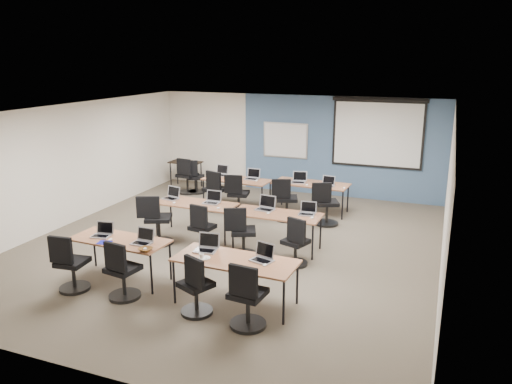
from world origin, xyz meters
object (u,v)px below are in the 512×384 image
at_px(laptop_2, 207,246).
at_px(task_chair_5, 202,231).
at_px(laptop_0, 102,233).
at_px(task_chair_3, 247,301).
at_px(spare_chair_b, 187,179).
at_px(training_table_back_right, 311,185).
at_px(task_chair_8, 215,194).
at_px(laptop_8, 221,173).
at_px(projector_screen, 378,129).
at_px(laptop_10, 299,180).
at_px(task_chair_6, 241,236).
at_px(training_table_mid_left, 196,205).
at_px(laptop_6, 266,206).
at_px(task_chair_9, 237,198).
at_px(laptop_5, 212,200).
at_px(task_chair_2, 196,290).
at_px(whiteboard, 285,140).
at_px(task_chair_4, 156,224).
at_px(utility_table, 186,165).
at_px(task_chair_1, 122,275).
at_px(training_table_mid_right, 277,216).
at_px(laptop_4, 172,196).
at_px(laptop_1, 143,240).
at_px(task_chair_0, 70,268).
at_px(spare_chair_a, 195,180).
at_px(training_table_front_right, 235,262).
at_px(task_chair_11, 326,207).
at_px(laptop_11, 328,184).
at_px(task_chair_10, 285,203).
at_px(task_chair_7, 296,246).
at_px(laptop_7, 307,211).
at_px(laptop_3, 263,256).
at_px(laptop_9, 252,177).

distance_m(laptop_2, task_chair_5, 1.89).
xyz_separation_m(laptop_0, task_chair_3, (2.96, -0.72, -0.37)).
bearing_deg(laptop_2, spare_chair_b, 114.42).
height_order(training_table_back_right, task_chair_8, task_chair_8).
bearing_deg(laptop_8, laptop_0, -79.30).
relative_size(projector_screen, laptop_10, 6.96).
xyz_separation_m(task_chair_3, task_chair_6, (-1.08, 2.37, -0.00)).
bearing_deg(training_table_mid_left, task_chair_6, -26.37).
xyz_separation_m(laptop_6, task_chair_9, (-1.31, 1.58, -0.38)).
height_order(laptop_6, spare_chair_b, spare_chair_b).
distance_m(laptop_5, laptop_8, 2.54).
relative_size(task_chair_2, laptop_6, 2.68).
xyz_separation_m(whiteboard, task_chair_3, (1.81, -7.27, -1.04)).
bearing_deg(laptop_6, laptop_2, -84.02).
bearing_deg(task_chair_4, utility_table, 88.35).
distance_m(task_chair_1, utility_table, 7.03).
height_order(training_table_mid_right, laptop_4, laptop_4).
distance_m(laptop_1, laptop_4, 2.66).
bearing_deg(task_chair_2, training_table_mid_right, 109.02).
distance_m(task_chair_0, spare_chair_a, 6.17).
height_order(training_table_front_right, task_chair_11, task_chair_11).
xyz_separation_m(laptop_0, task_chair_5, (1.03, 1.66, -0.39)).
relative_size(task_chair_5, spare_chair_a, 1.01).
height_order(training_table_back_right, task_chair_0, task_chair_0).
xyz_separation_m(task_chair_3, laptop_11, (-0.16, 5.46, 0.37)).
bearing_deg(task_chair_6, laptop_4, 134.22).
xyz_separation_m(task_chair_10, laptop_11, (0.82, 0.71, 0.37)).
bearing_deg(laptop_5, laptop_11, 47.75).
relative_size(laptop_1, laptop_10, 0.92).
bearing_deg(task_chair_9, task_chair_8, 158.89).
bearing_deg(training_table_mid_left, laptop_0, -101.77).
xyz_separation_m(laptop_2, task_chair_10, (0.03, 3.96, -0.37)).
height_order(training_table_back_right, task_chair_3, task_chair_3).
height_order(laptop_6, utility_table, laptop_6).
bearing_deg(utility_table, task_chair_7, -42.35).
height_order(whiteboard, spare_chair_b, whiteboard).
distance_m(task_chair_1, laptop_6, 3.35).
xyz_separation_m(laptop_7, task_chair_11, (-0.01, 1.59, -0.37)).
bearing_deg(laptop_2, laptop_3, -10.68).
xyz_separation_m(training_table_front_right, task_chair_3, (0.43, -0.60, -0.27)).
xyz_separation_m(training_table_back_right, task_chair_8, (-2.24, -0.72, -0.26)).
xyz_separation_m(laptop_0, laptop_7, (2.94, 2.45, 0.00)).
distance_m(training_table_mid_left, task_chair_2, 3.41).
distance_m(laptop_1, laptop_6, 2.79).
relative_size(laptop_3, task_chair_7, 0.35).
height_order(laptop_0, task_chair_5, laptop_0).
bearing_deg(task_chair_3, laptop_2, 147.19).
bearing_deg(laptop_3, laptop_2, -166.46).
relative_size(task_chair_2, task_chair_4, 0.93).
relative_size(laptop_5, laptop_9, 0.98).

